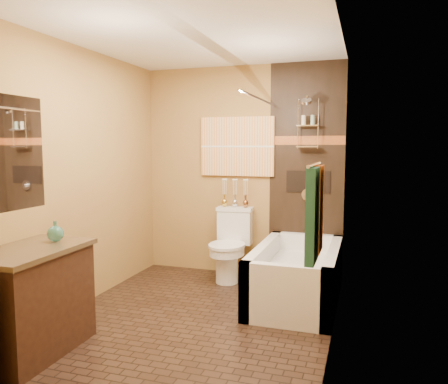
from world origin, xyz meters
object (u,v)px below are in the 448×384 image
at_px(sunset_painting, 237,147).
at_px(vanity, 31,301).
at_px(toilet, 230,244).
at_px(bathtub, 297,279).

relative_size(sunset_painting, vanity, 0.98).
bearing_deg(vanity, sunset_painting, 69.77).
height_order(sunset_painting, toilet, sunset_painting).
relative_size(sunset_painting, toilet, 1.08).
bearing_deg(sunset_painting, vanity, -109.52).
xyz_separation_m(toilet, vanity, (-0.88, -2.20, -0.01)).
bearing_deg(bathtub, vanity, -134.58).
height_order(sunset_painting, vanity, sunset_painting).
relative_size(sunset_painting, bathtub, 0.60).
bearing_deg(bathtub, sunset_painting, 139.44).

